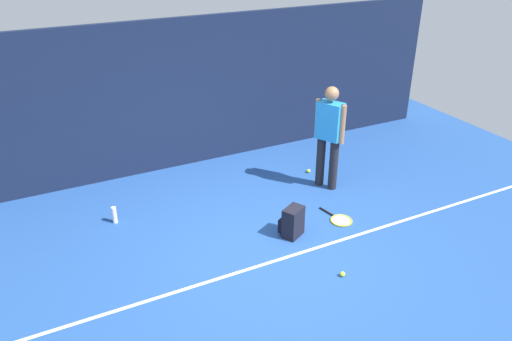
% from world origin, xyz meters
% --- Properties ---
extents(ground_plane, '(12.00, 12.00, 0.00)m').
position_xyz_m(ground_plane, '(0.00, 0.00, 0.00)').
color(ground_plane, '#234C93').
extents(back_fence, '(10.00, 0.10, 2.56)m').
position_xyz_m(back_fence, '(0.00, 3.00, 1.28)').
color(back_fence, '#141E38').
rests_on(back_fence, ground).
extents(court_line, '(9.00, 0.05, 0.00)m').
position_xyz_m(court_line, '(0.00, -0.26, 0.00)').
color(court_line, white).
rests_on(court_line, ground).
extents(tennis_player, '(0.37, 0.49, 1.70)m').
position_xyz_m(tennis_player, '(1.66, 1.14, 0.97)').
color(tennis_player, black).
rests_on(tennis_player, ground).
extents(tennis_racket, '(0.38, 0.63, 0.03)m').
position_xyz_m(tennis_racket, '(1.26, 0.16, 0.01)').
color(tennis_racket, black).
rests_on(tennis_racket, ground).
extents(backpack, '(0.36, 0.37, 0.44)m').
position_xyz_m(backpack, '(0.44, 0.15, 0.21)').
color(backpack, black).
rests_on(backpack, ground).
extents(tennis_ball_near_player, '(0.07, 0.07, 0.07)m').
position_xyz_m(tennis_ball_near_player, '(0.54, -0.91, 0.03)').
color(tennis_ball_near_player, '#CCE033').
rests_on(tennis_ball_near_player, ground).
extents(tennis_ball_by_fence, '(0.07, 0.07, 0.07)m').
position_xyz_m(tennis_ball_by_fence, '(1.67, 1.68, 0.03)').
color(tennis_ball_by_fence, '#CCE033').
rests_on(tennis_ball_by_fence, ground).
extents(water_bottle, '(0.07, 0.07, 0.25)m').
position_xyz_m(water_bottle, '(-1.70, 1.59, 0.13)').
color(water_bottle, white).
rests_on(water_bottle, ground).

